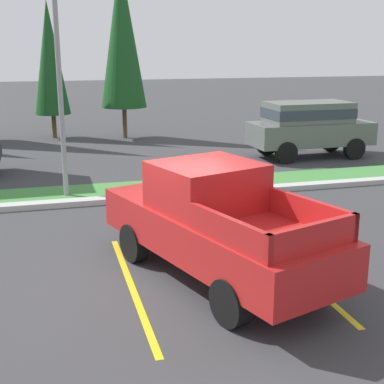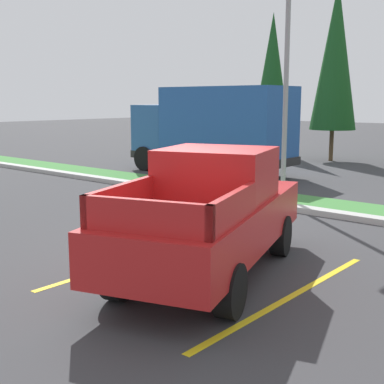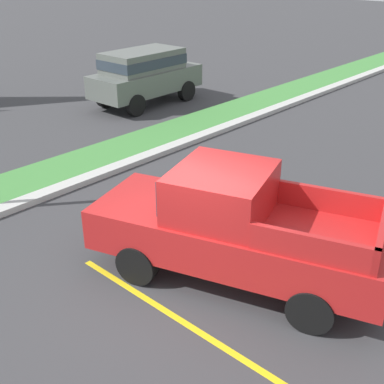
{
  "view_description": "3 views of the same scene",
  "coord_description": "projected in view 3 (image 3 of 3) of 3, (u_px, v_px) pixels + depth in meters",
  "views": [
    {
      "loc": [
        -2.07,
        -9.28,
        4.12
      ],
      "look_at": [
        0.76,
        1.13,
        1.22
      ],
      "focal_mm": 50.91,
      "sensor_mm": 36.0,
      "label": 1
    },
    {
      "loc": [
        5.97,
        -7.05,
        2.89
      ],
      "look_at": [
        0.66,
        -0.81,
        1.44
      ],
      "focal_mm": 48.73,
      "sensor_mm": 36.0,
      "label": 2
    },
    {
      "loc": [
        -5.29,
        -4.96,
        5.38
      ],
      "look_at": [
        0.9,
        0.71,
        1.31
      ],
      "focal_mm": 45.95,
      "sensor_mm": 36.0,
      "label": 3
    }
  ],
  "objects": [
    {
      "name": "grass_median",
      "position": [
        13.0,
        186.0,
        12.56
      ],
      "size": [
        56.0,
        1.8,
        0.06
      ],
      "primitive_type": "cube",
      "color": "#42843D",
      "rests_on": "ground"
    },
    {
      "name": "curb_strip",
      "position": [
        36.0,
        197.0,
        11.87
      ],
      "size": [
        56.0,
        0.4,
        0.15
      ],
      "primitive_type": "cube",
      "color": "#B2B2AD",
      "rests_on": "ground"
    },
    {
      "name": "parking_line_near",
      "position": [
        176.0,
        317.0,
        8.06
      ],
      "size": [
        0.12,
        4.8,
        0.01
      ],
      "primitive_type": "cube",
      "color": "yellow",
      "rests_on": "ground"
    },
    {
      "name": "suv_distant",
      "position": [
        145.0,
        73.0,
        18.99
      ],
      "size": [
        4.64,
        2.05,
        2.1
      ],
      "color": "black",
      "rests_on": "ground"
    },
    {
      "name": "pickup_truck_main",
      "position": [
        234.0,
        227.0,
        8.66
      ],
      "size": [
        3.45,
        5.55,
        2.1
      ],
      "color": "black",
      "rests_on": "ground"
    },
    {
      "name": "parking_line_far",
      "position": [
        281.0,
        244.0,
        10.12
      ],
      "size": [
        0.12,
        4.8,
        0.01
      ],
      "primitive_type": "cube",
      "color": "yellow",
      "rests_on": "ground"
    },
    {
      "name": "ground_plane",
      "position": [
        187.0,
        285.0,
        8.87
      ],
      "size": [
        120.0,
        120.0,
        0.0
      ],
      "primitive_type": "plane",
      "color": "#38383A"
    }
  ]
}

